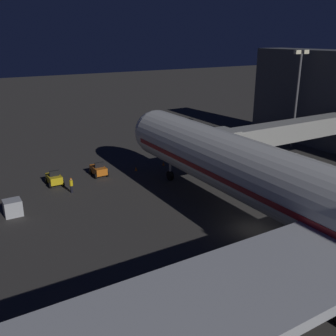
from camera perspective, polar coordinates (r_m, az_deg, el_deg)
name	(u,v)px	position (r m, az deg, el deg)	size (l,w,h in m)	color
ground_plane	(255,230)	(38.01, 12.80, -9.03)	(320.00, 320.00, 0.00)	#383533
jet_bridge	(276,133)	(51.89, 15.81, 4.98)	(24.62, 3.40, 7.10)	#9E9E99
apron_floodlight_mast	(297,92)	(65.60, 18.71, 10.75)	(2.90, 0.50, 15.53)	#59595E
baggage_tug_spare	(54,179)	(49.63, -16.61, -1.54)	(1.86, 2.65, 1.95)	yellow
baggage_tug_lead	(99,170)	(51.46, -10.32, -0.29)	(1.86, 2.76, 1.95)	orange
baggage_container_near_belt	(13,208)	(42.71, -22.14, -5.51)	(1.75, 1.61, 1.69)	#B7BABF
ground_crew_under_port_wing	(71,185)	(46.47, -14.23, -2.41)	(0.40, 0.40, 1.86)	black
traffic_cone_nose_port	(163,163)	(54.79, -0.69, 0.68)	(0.36, 0.36, 0.55)	orange
traffic_cone_nose_starboard	(136,169)	(52.84, -4.81, -0.10)	(0.36, 0.36, 0.55)	orange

